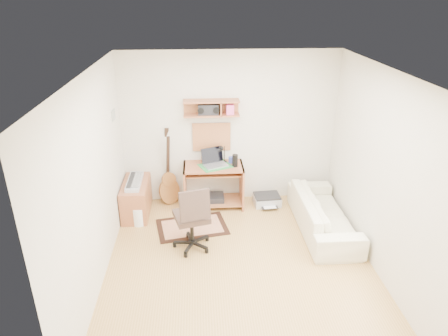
{
  "coord_description": "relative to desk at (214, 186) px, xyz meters",
  "views": [
    {
      "loc": [
        -0.51,
        -4.53,
        3.46
      ],
      "look_at": [
        -0.15,
        1.05,
        1.0
      ],
      "focal_mm": 32.76,
      "sensor_mm": 36.0,
      "label": 1
    }
  ],
  "objects": [
    {
      "name": "task_chair",
      "position": [
        -0.36,
        -1.23,
        0.14
      ],
      "size": [
        0.64,
        0.64,
        1.02
      ],
      "primitive_type": null,
      "rotation": [
        0.0,
        0.0,
        0.26
      ],
      "color": "#392921",
      "rests_on": "floor"
    },
    {
      "name": "laptop",
      "position": [
        0.03,
        -0.02,
        0.52
      ],
      "size": [
        0.5,
        0.5,
        0.29
      ],
      "primitive_type": null,
      "rotation": [
        0.0,
        0.0,
        0.4
      ],
      "color": "silver",
      "rests_on": "desk"
    },
    {
      "name": "desk_lamp",
      "position": [
        0.2,
        0.14,
        0.53
      ],
      "size": [
        0.1,
        0.1,
        0.3
      ],
      "primitive_type": null,
      "color": "black",
      "rests_on": "desk"
    },
    {
      "name": "right_wall",
      "position": [
        2.09,
        -1.73,
        0.93
      ],
      "size": [
        0.01,
        4.0,
        2.6
      ],
      "primitive_type": "cube",
      "color": "beige",
      "rests_on": "ground"
    },
    {
      "name": "wall_shelf",
      "position": [
        -0.02,
        0.15,
        1.32
      ],
      "size": [
        0.9,
        0.25,
        0.26
      ],
      "primitive_type": "cube",
      "color": "#A55D3A",
      "rests_on": "back_wall"
    },
    {
      "name": "music_keyboard",
      "position": [
        -1.3,
        -0.18,
        0.21
      ],
      "size": [
        0.22,
        0.7,
        0.06
      ],
      "primitive_type": "cube",
      "color": "#B2B5BA",
      "rests_on": "cabinet"
    },
    {
      "name": "floor",
      "position": [
        0.28,
        -1.73,
        -0.38
      ],
      "size": [
        3.6,
        4.0,
        0.01
      ],
      "primitive_type": "cube",
      "color": "tan",
      "rests_on": "ground"
    },
    {
      "name": "rug",
      "position": [
        -0.37,
        -0.69,
        -0.37
      ],
      "size": [
        1.19,
        0.9,
        0.01
      ],
      "primitive_type": "cube",
      "rotation": [
        0.0,
        0.0,
        0.19
      ],
      "color": "beige",
      "rests_on": "floor"
    },
    {
      "name": "desk",
      "position": [
        0.0,
        0.0,
        0.0
      ],
      "size": [
        1.0,
        0.55,
        0.75
      ],
      "primitive_type": null,
      "color": "#A55D3A",
      "rests_on": "floor"
    },
    {
      "name": "wall_photo",
      "position": [
        -1.5,
        -0.23,
        1.34
      ],
      "size": [
        0.02,
        0.2,
        0.15
      ],
      "primitive_type": "cube",
      "color": "#4C8CBF",
      "rests_on": "left_wall"
    },
    {
      "name": "pencil_cup",
      "position": [
        0.3,
        0.1,
        0.43
      ],
      "size": [
        0.08,
        0.08,
        0.11
      ],
      "primitive_type": "cylinder",
      "color": "#33439B",
      "rests_on": "desk"
    },
    {
      "name": "ceiling",
      "position": [
        0.28,
        -1.73,
        2.23
      ],
      "size": [
        3.6,
        4.0,
        0.01
      ],
      "primitive_type": "cube",
      "color": "white",
      "rests_on": "ground"
    },
    {
      "name": "speaker",
      "position": [
        0.36,
        -0.05,
        0.48
      ],
      "size": [
        0.09,
        0.09,
        0.21
      ],
      "primitive_type": "cylinder",
      "color": "black",
      "rests_on": "desk"
    },
    {
      "name": "left_wall",
      "position": [
        -1.52,
        -1.73,
        0.93
      ],
      "size": [
        0.01,
        4.0,
        2.6
      ],
      "primitive_type": "cube",
      "color": "beige",
      "rests_on": "ground"
    },
    {
      "name": "boombox",
      "position": [
        -0.07,
        0.15,
        1.3
      ],
      "size": [
        0.33,
        0.15,
        0.17
      ],
      "primitive_type": "cube",
      "color": "black",
      "rests_on": "wall_shelf"
    },
    {
      "name": "waste_basket",
      "position": [
        -1.22,
        -0.53,
        -0.23
      ],
      "size": [
        0.31,
        0.31,
        0.3
      ],
      "primitive_type": "cylinder",
      "rotation": [
        0.0,
        0.0,
        0.31
      ],
      "color": "white",
      "rests_on": "floor"
    },
    {
      "name": "guitar",
      "position": [
        -0.77,
        0.13,
        0.3
      ],
      "size": [
        0.42,
        0.35,
        1.35
      ],
      "primitive_type": null,
      "rotation": [
        0.0,
        0.0,
        0.43
      ],
      "color": "#9F6631",
      "rests_on": "floor"
    },
    {
      "name": "sofa",
      "position": [
        1.66,
        -0.86,
        -0.01
      ],
      "size": [
        0.54,
        1.86,
        0.73
      ],
      "primitive_type": "imported",
      "rotation": [
        0.0,
        0.0,
        1.57
      ],
      "color": "beige",
      "rests_on": "floor"
    },
    {
      "name": "cork_board",
      "position": [
        -0.02,
        0.25,
        0.79
      ],
      "size": [
        0.64,
        0.03,
        0.49
      ],
      "primitive_type": "cube",
      "color": "#A68B53",
      "rests_on": "back_wall"
    },
    {
      "name": "cabinet",
      "position": [
        -1.3,
        -0.18,
        -0.1
      ],
      "size": [
        0.4,
        0.9,
        0.55
      ],
      "primitive_type": "cube",
      "color": "#A55D3A",
      "rests_on": "floor"
    },
    {
      "name": "printer",
      "position": [
        0.93,
        -0.02,
        -0.29
      ],
      "size": [
        0.47,
        0.38,
        0.17
      ],
      "primitive_type": "cube",
      "rotation": [
        0.0,
        0.0,
        0.07
      ],
      "color": "#A5A8AA",
      "rests_on": "floor"
    },
    {
      "name": "back_wall",
      "position": [
        0.28,
        0.28,
        0.93
      ],
      "size": [
        3.6,
        0.01,
        2.6
      ],
      "primitive_type": "cube",
      "color": "beige",
      "rests_on": "ground"
    }
  ]
}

